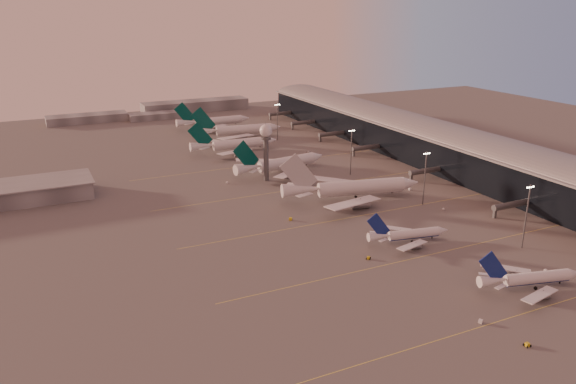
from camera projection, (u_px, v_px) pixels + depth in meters
name	position (u px, v px, depth m)	size (l,w,h in m)	color
ground	(395.00, 279.00, 188.04)	(700.00, 700.00, 0.00)	#565353
taxiway_markings	(376.00, 212.00, 248.20)	(180.00, 185.25, 0.02)	#E6D551
terminal	(437.00, 145.00, 323.00)	(57.00, 362.00, 23.04)	black
radar_tower	(266.00, 141.00, 286.00)	(6.40, 6.40, 31.10)	#4F5156
mast_a	(527.00, 214.00, 207.43)	(3.60, 0.56, 25.00)	#4F5156
mast_b	(425.00, 176.00, 253.22)	(3.60, 0.56, 25.00)	#4F5156
mast_c	(351.00, 150.00, 298.18)	(3.60, 0.56, 25.00)	#4F5156
mast_d	(277.00, 120.00, 374.30)	(3.60, 0.56, 25.00)	#4F5156
distant_horizon	(165.00, 110.00, 465.82)	(165.00, 37.50, 9.00)	slate
narrowbody_near	(530.00, 280.00, 180.68)	(36.58, 28.84, 14.55)	silver
narrowbody_mid	(408.00, 236.00, 215.88)	(33.94, 26.84, 13.38)	silver
widebody_white	(352.00, 191.00, 263.09)	(67.39, 53.44, 24.02)	silver
greentail_a	(281.00, 166.00, 305.64)	(57.91, 46.41, 21.17)	silver
greentail_b	(235.00, 146.00, 348.10)	(57.02, 46.02, 20.70)	silver
greentail_c	(238.00, 132.00, 384.87)	(62.38, 50.10, 22.70)	silver
greentail_d	(214.00, 123.00, 415.80)	(57.12, 46.14, 20.75)	silver
gsv_truck_a	(481.00, 319.00, 161.63)	(6.17, 4.71, 2.38)	silver
gsv_tug_near	(527.00, 345.00, 150.55)	(2.16, 3.58, 1.02)	gold
gsv_catering_a	(546.00, 267.00, 192.24)	(4.40, 2.32, 3.50)	silver
gsv_tug_mid	(368.00, 258.00, 202.05)	(3.73, 3.81, 0.95)	gold
gsv_truck_b	(444.00, 208.00, 250.18)	(5.23, 3.69, 1.99)	silver
gsv_truck_c	(291.00, 217.00, 238.54)	(5.71, 6.17, 2.51)	gold
gsv_catering_b	(411.00, 186.00, 276.31)	(5.68, 2.96, 4.53)	silver
gsv_tug_far	(293.00, 191.00, 274.58)	(3.43, 3.47, 0.87)	silver
gsv_truck_d	(227.00, 181.00, 287.47)	(2.29, 5.18, 2.03)	silver
gsv_tug_hangar	(308.00, 152.00, 346.58)	(3.86, 2.97, 0.97)	silver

